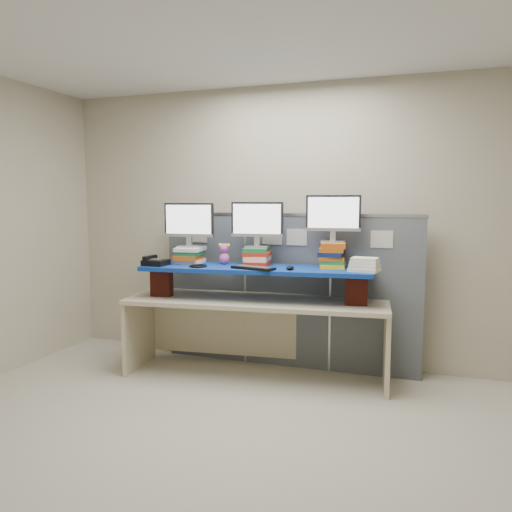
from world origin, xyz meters
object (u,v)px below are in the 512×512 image
at_px(monitor_center, 257,222).
at_px(desk_phone, 155,262).
at_px(monitor_left, 189,222).
at_px(monitor_right, 333,216).
at_px(blue_board, 256,269).
at_px(keyboard, 253,268).
at_px(desk, 256,315).

relative_size(monitor_center, desk_phone, 2.28).
relative_size(monitor_left, monitor_right, 1.00).
distance_m(blue_board, monitor_center, 0.45).
xyz_separation_m(blue_board, monitor_right, (0.68, 0.19, 0.49)).
xyz_separation_m(monitor_left, desk_phone, (-0.23, -0.26, -0.37)).
xyz_separation_m(blue_board, monitor_left, (-0.70, 0.04, 0.42)).
bearing_deg(monitor_left, monitor_right, -0.00).
bearing_deg(keyboard, monitor_left, 178.29).
bearing_deg(keyboard, monitor_center, 115.86).
bearing_deg(desk_phone, keyboard, 4.43).
relative_size(monitor_center, keyboard, 1.17).
xyz_separation_m(blue_board, monitor_center, (-0.03, 0.12, 0.43)).
relative_size(monitor_right, keyboard, 1.17).
bearing_deg(desk, monitor_center, 97.62).
height_order(desk, blue_board, blue_board).
xyz_separation_m(desk, blue_board, (0.00, 0.00, 0.43)).
height_order(desk, keyboard, keyboard).
distance_m(monitor_left, monitor_right, 1.39).
bearing_deg(monitor_right, monitor_left, 180.00).
distance_m(desk, monitor_center, 0.87).
relative_size(monitor_left, desk_phone, 2.28).
bearing_deg(monitor_center, desk_phone, -166.10).
bearing_deg(desk_phone, blue_board, 14.30).
relative_size(blue_board, desk_phone, 9.80).
bearing_deg(desk, monitor_right, 9.71).
bearing_deg(monitor_center, desk, -82.38).
relative_size(desk, monitor_center, 5.02).
relative_size(desk, monitor_left, 5.02).
bearing_deg(blue_board, keyboard, -85.78).
relative_size(desk, blue_board, 1.17).
bearing_deg(blue_board, monitor_left, 170.30).
height_order(monitor_right, keyboard, monitor_right).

